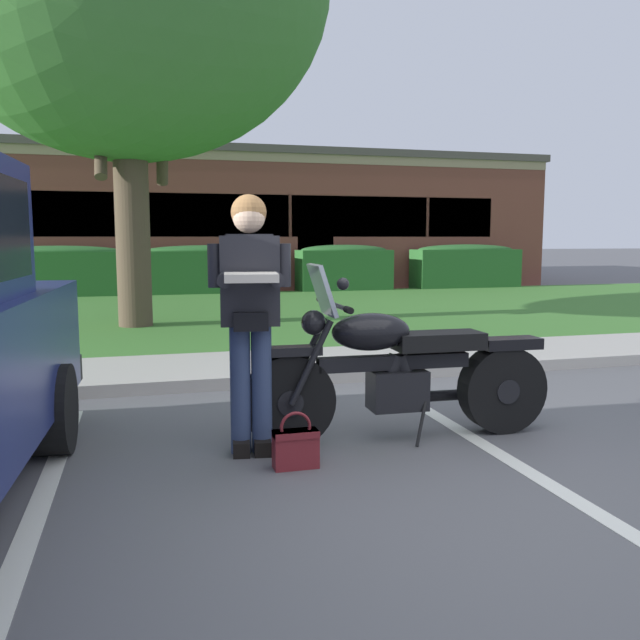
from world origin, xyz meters
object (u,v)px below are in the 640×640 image
object	(u,v)px
hedge_left	(57,271)
brick_building	(135,222)
rider_person	(250,303)
hedge_right	(465,266)
motorcycle	(411,371)
hedge_center_right	(344,267)
handbag	(296,445)
hedge_center_left	(209,269)

from	to	relation	value
hedge_left	brick_building	size ratio (longest dim) A/B	0.13
rider_person	hedge_right	size ratio (longest dim) A/B	0.57
motorcycle	hedge_right	xyz separation A→B (m)	(7.02, 12.47, 0.16)
hedge_center_right	hedge_left	bearing A→B (deg)	180.00
hedge_right	brick_building	world-z (taller)	brick_building
brick_building	hedge_left	bearing A→B (deg)	-106.55
hedge_left	hedge_center_right	distance (m)	7.08
handbag	hedge_left	world-z (taller)	hedge_left
hedge_left	rider_person	bearing A→B (deg)	-78.87
hedge_center_right	brick_building	distance (m)	8.17
hedge_center_left	hedge_center_right	xyz separation A→B (m)	(3.54, -0.00, 0.00)
handbag	hedge_right	size ratio (longest dim) A/B	0.12
hedge_center_right	handbag	bearing A→B (deg)	-108.92
handbag	hedge_center_right	distance (m)	13.61
motorcycle	hedge_left	xyz separation A→B (m)	(-3.61, 12.47, 0.16)
motorcycle	brick_building	distance (m)	18.73
motorcycle	hedge_center_left	bearing A→B (deg)	90.30
motorcycle	hedge_left	world-z (taller)	motorcycle
hedge_right	hedge_center_right	bearing A→B (deg)	-180.00
hedge_left	motorcycle	bearing A→B (deg)	-73.87
rider_person	handbag	world-z (taller)	rider_person
hedge_center_right	hedge_right	world-z (taller)	same
hedge_left	hedge_center_right	size ratio (longest dim) A/B	1.29
rider_person	hedge_center_right	world-z (taller)	rider_person
rider_person	brick_building	xyz separation A→B (m)	(-0.64, 18.61, 0.91)
hedge_left	brick_building	distance (m)	6.50
handbag	hedge_right	bearing A→B (deg)	58.27
hedge_left	hedge_center_left	world-z (taller)	same
hedge_center_left	hedge_center_right	world-z (taller)	same
handbag	hedge_center_right	bearing A→B (deg)	71.08
rider_person	hedge_center_left	bearing A→B (deg)	85.06
handbag	hedge_right	xyz separation A→B (m)	(7.95, 12.86, 0.51)
motorcycle	handbag	distance (m)	1.07
handbag	hedge_left	xyz separation A→B (m)	(-2.67, 12.86, 0.51)
handbag	hedge_center_left	bearing A→B (deg)	86.14
motorcycle	hedge_center_right	distance (m)	12.95
handbag	hedge_center_left	world-z (taller)	hedge_center_left
hedge_right	motorcycle	bearing A→B (deg)	-119.36
rider_person	hedge_center_left	world-z (taller)	rider_person
rider_person	brick_building	size ratio (longest dim) A/B	0.07
motorcycle	hedge_right	bearing A→B (deg)	60.64
motorcycle	hedge_left	bearing A→B (deg)	106.13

